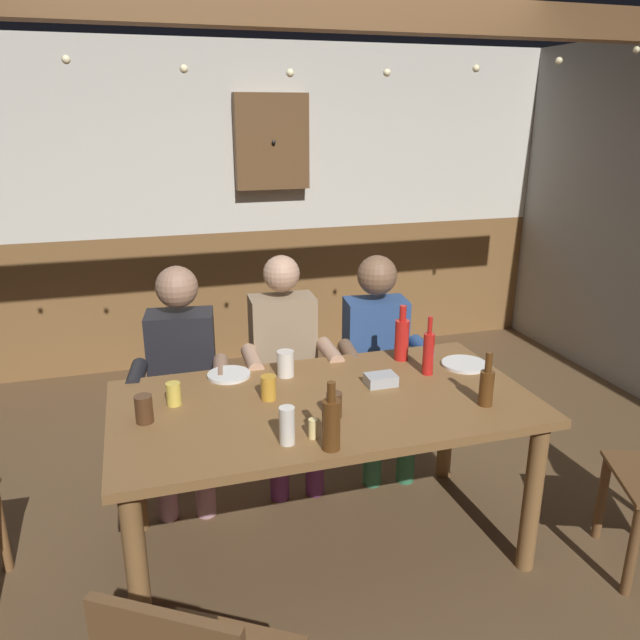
{
  "coord_description": "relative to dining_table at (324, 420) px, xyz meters",
  "views": [
    {
      "loc": [
        -0.73,
        -2.32,
        1.96
      ],
      "look_at": [
        0.0,
        0.1,
        1.12
      ],
      "focal_mm": 34.91,
      "sensor_mm": 36.0,
      "label": 1
    }
  ],
  "objects": [
    {
      "name": "ground_plane",
      "position": [
        0.0,
        -0.03,
        -0.67
      ],
      "size": [
        6.36,
        6.36,
        0.0
      ],
      "primitive_type": "plane",
      "color": "brown"
    },
    {
      "name": "back_wall_upper",
      "position": [
        0.0,
        2.55,
        1.1
      ],
      "size": [
        5.3,
        0.12,
        1.4
      ],
      "primitive_type": "cube",
      "color": "silver"
    },
    {
      "name": "back_wall_wainscot",
      "position": [
        0.0,
        2.55,
        -0.14
      ],
      "size": [
        5.3,
        0.12,
        1.06
      ],
      "primitive_type": "cube",
      "color": "brown",
      "rests_on": "ground_plane"
    },
    {
      "name": "ceiling_beam",
      "position": [
        0.0,
        0.57,
        1.72
      ],
      "size": [
        4.77,
        0.14,
        0.16
      ],
      "primitive_type": "cube",
      "color": "brown"
    },
    {
      "name": "dining_table",
      "position": [
        0.0,
        0.0,
        0.0
      ],
      "size": [
        1.82,
        0.95,
        0.77
      ],
      "color": "brown",
      "rests_on": "ground_plane"
    },
    {
      "name": "person_0",
      "position": [
        -0.56,
        0.7,
        0.01
      ],
      "size": [
        0.52,
        0.55,
        1.22
      ],
      "rotation": [
        0.0,
        0.0,
        3.0
      ],
      "color": "black",
      "rests_on": "ground_plane"
    },
    {
      "name": "person_1",
      "position": [
        -0.0,
        0.7,
        0.01
      ],
      "size": [
        0.5,
        0.5,
        1.25
      ],
      "rotation": [
        0.0,
        0.0,
        3.1
      ],
      "color": "#997F60",
      "rests_on": "ground_plane"
    },
    {
      "name": "person_2",
      "position": [
        0.54,
        0.69,
        0.0
      ],
      "size": [
        0.52,
        0.55,
        1.21
      ],
      "rotation": [
        0.0,
        0.0,
        3.02
      ],
      "color": "#2D4C84",
      "rests_on": "ground_plane"
    },
    {
      "name": "table_candle",
      "position": [
        -0.14,
        -0.31,
        0.14
      ],
      "size": [
        0.04,
        0.04,
        0.08
      ],
      "primitive_type": "cylinder",
      "color": "#F9E08C",
      "rests_on": "dining_table"
    },
    {
      "name": "condiment_caddy",
      "position": [
        0.3,
        0.07,
        0.13
      ],
      "size": [
        0.14,
        0.1,
        0.05
      ],
      "primitive_type": "cube",
      "color": "#B2B7BC",
      "rests_on": "dining_table"
    },
    {
      "name": "plate_0",
      "position": [
        -0.36,
        0.37,
        0.11
      ],
      "size": [
        0.2,
        0.2,
        0.01
      ],
      "primitive_type": "cylinder",
      "color": "white",
      "rests_on": "dining_table"
    },
    {
      "name": "plate_1",
      "position": [
        0.78,
        0.17,
        0.11
      ],
      "size": [
        0.23,
        0.23,
        0.01
      ],
      "primitive_type": "cylinder",
      "color": "white",
      "rests_on": "dining_table"
    },
    {
      "name": "bottle_0",
      "position": [
        0.56,
        0.13,
        0.21
      ],
      "size": [
        0.05,
        0.05,
        0.29
      ],
      "color": "red",
      "rests_on": "dining_table"
    },
    {
      "name": "bottle_1",
      "position": [
        -0.1,
        -0.41,
        0.21
      ],
      "size": [
        0.07,
        0.07,
        0.27
      ],
      "color": "#593314",
      "rests_on": "dining_table"
    },
    {
      "name": "bottle_2",
      "position": [
        0.51,
        0.33,
        0.22
      ],
      "size": [
        0.07,
        0.07,
        0.29
      ],
      "color": "red",
      "rests_on": "dining_table"
    },
    {
      "name": "bottle_3",
      "position": [
        0.65,
        -0.25,
        0.19
      ],
      "size": [
        0.06,
        0.06,
        0.24
      ],
      "color": "#593314",
      "rests_on": "dining_table"
    },
    {
      "name": "pint_glass_0",
      "position": [
        -0.25,
        -0.32,
        0.18
      ],
      "size": [
        0.06,
        0.06,
        0.15
      ],
      "primitive_type": "cylinder",
      "color": "white",
      "rests_on": "dining_table"
    },
    {
      "name": "pint_glass_1",
      "position": [
        -0.63,
        0.14,
        0.15
      ],
      "size": [
        0.06,
        0.06,
        0.1
      ],
      "primitive_type": "cylinder",
      "color": "#E5C64C",
      "rests_on": "dining_table"
    },
    {
      "name": "pint_glass_2",
      "position": [
        -0.76,
        0.01,
        0.16
      ],
      "size": [
        0.07,
        0.07,
        0.12
      ],
      "primitive_type": "cylinder",
      "color": "#4C2D19",
      "rests_on": "dining_table"
    },
    {
      "name": "pint_glass_3",
      "position": [
        -0.01,
        -0.16,
        0.15
      ],
      "size": [
        0.07,
        0.07,
        0.11
      ],
      "primitive_type": "cylinder",
      "color": "#4C2D19",
      "rests_on": "dining_table"
    },
    {
      "name": "pint_glass_4",
      "position": [
        -0.23,
        0.08,
        0.16
      ],
      "size": [
        0.07,
        0.07,
        0.11
      ],
      "primitive_type": "cylinder",
      "color": "gold",
      "rests_on": "dining_table"
    },
    {
      "name": "pint_glass_5",
      "position": [
        -0.1,
        0.3,
        0.16
      ],
      "size": [
        0.08,
        0.08,
        0.12
      ],
      "primitive_type": "cylinder",
      "color": "white",
      "rests_on": "dining_table"
    },
    {
      "name": "wall_dart_cabinet",
      "position": [
        0.33,
        2.42,
        1.08
      ],
      "size": [
        0.56,
        0.15,
        0.7
      ],
      "color": "brown"
    },
    {
      "name": "string_lights",
      "position": [
        0.0,
        0.52,
        1.52
      ],
      "size": [
        3.75,
        0.04,
        0.18
      ],
      "color": "#F9EAB2"
    }
  ]
}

